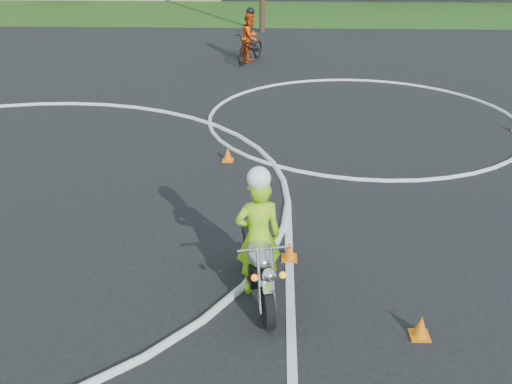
{
  "coord_description": "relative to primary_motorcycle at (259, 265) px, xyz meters",
  "views": [
    {
      "loc": [
        5.78,
        -6.44,
        4.69
      ],
      "look_at": [
        5.48,
        1.11,
        1.1
      ],
      "focal_mm": 40.0,
      "sensor_mm": 36.0,
      "label": 1
    }
  ],
  "objects": [
    {
      "name": "grass_strip",
      "position": [
        -5.56,
        26.93,
        -0.49
      ],
      "size": [
        120.0,
        10.0,
        0.02
      ],
      "primitive_type": "cube",
      "color": "#1E4714",
      "rests_on": "ground"
    },
    {
      "name": "primary_motorcycle",
      "position": [
        0.0,
        0.0,
        0.0
      ],
      "size": [
        0.69,
        1.93,
        1.02
      ],
      "rotation": [
        0.0,
        0.0,
        0.21
      ],
      "color": "black",
      "rests_on": "ground"
    },
    {
      "name": "traffic_cones",
      "position": [
        -0.31,
        3.43,
        -0.36
      ],
      "size": [
        18.16,
        9.9,
        0.3
      ],
      "color": "orange",
      "rests_on": "ground"
    },
    {
      "name": "course_markings",
      "position": [
        -3.39,
        4.28,
        -0.49
      ],
      "size": [
        19.05,
        19.05,
        0.12
      ],
      "color": "silver",
      "rests_on": "ground"
    },
    {
      "name": "rider_primary_grp",
      "position": [
        -0.01,
        0.13,
        0.42
      ],
      "size": [
        0.7,
        0.53,
        1.9
      ],
      "rotation": [
        0.0,
        0.0,
        0.21
      ],
      "color": "#94D516",
      "rests_on": "ground"
    },
    {
      "name": "rider_second_grp",
      "position": [
        -0.81,
        14.58,
        0.19
      ],
      "size": [
        1.41,
        2.13,
        1.94
      ],
      "rotation": [
        0.0,
        0.0,
        -0.39
      ],
      "color": "black",
      "rests_on": "ground"
    }
  ]
}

